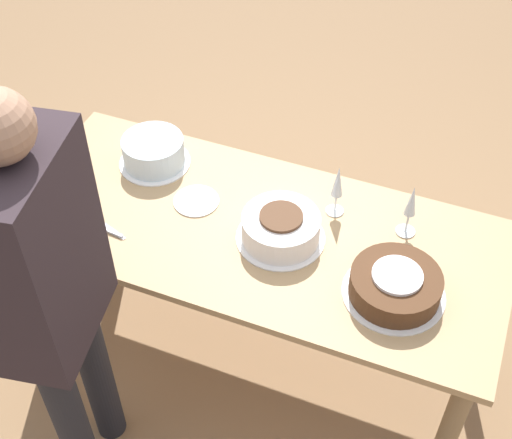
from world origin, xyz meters
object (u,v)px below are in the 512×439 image
at_px(cake_front_chocolate, 395,285).
at_px(cake_back_decorated, 154,152).
at_px(cake_center_white, 281,228).
at_px(person_cutting, 48,286).
at_px(wine_glass_near, 338,184).
at_px(wine_glass_far, 411,204).

height_order(cake_front_chocolate, cake_back_decorated, cake_back_decorated).
relative_size(cake_front_chocolate, cake_back_decorated, 1.22).
distance_m(cake_center_white, person_cutting, 0.82).
bearing_deg(cake_front_chocolate, wine_glass_near, 134.77).
distance_m(cake_back_decorated, wine_glass_far, 1.00).
relative_size(cake_center_white, wine_glass_far, 1.46).
bearing_deg(cake_front_chocolate, person_cutting, -148.80).
relative_size(cake_center_white, person_cutting, 0.19).
distance_m(wine_glass_near, wine_glass_far, 0.26).
height_order(cake_front_chocolate, wine_glass_near, wine_glass_near).
distance_m(cake_back_decorated, person_cutting, 0.87).
xyz_separation_m(cake_back_decorated, wine_glass_far, (0.99, -0.00, 0.08)).
bearing_deg(wine_glass_near, cake_front_chocolate, -45.23).
xyz_separation_m(cake_front_chocolate, person_cutting, (-0.90, -0.55, 0.21)).
height_order(cake_center_white, wine_glass_far, wine_glass_far).
xyz_separation_m(cake_front_chocolate, cake_back_decorated, (-1.02, 0.29, 0.01)).
height_order(wine_glass_far, person_cutting, person_cutting).
bearing_deg(person_cutting, cake_back_decorated, -1.89).
bearing_deg(cake_front_chocolate, cake_back_decorated, 164.12).
xyz_separation_m(wine_glass_far, person_cutting, (-0.87, -0.84, 0.12)).
distance_m(cake_center_white, cake_front_chocolate, 0.44).
bearing_deg(person_cutting, cake_front_chocolate, -69.01).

